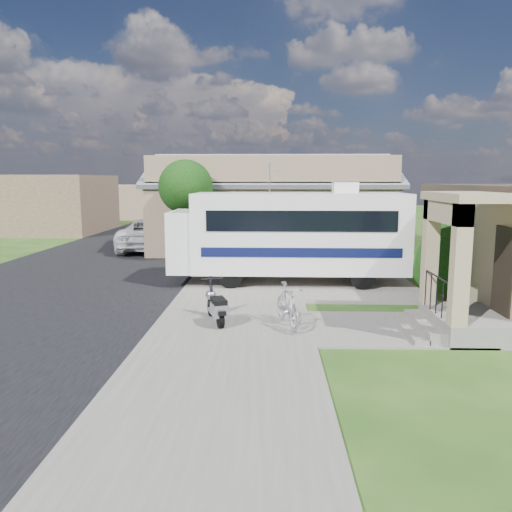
{
  "coord_description": "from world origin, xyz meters",
  "views": [
    {
      "loc": [
        -0.03,
        -13.1,
        3.7
      ],
      "look_at": [
        -0.5,
        2.5,
        1.3
      ],
      "focal_mm": 35.0,
      "sensor_mm": 36.0,
      "label": 1
    }
  ],
  "objects_px": {
    "shrub": "(450,260)",
    "van": "(179,222)",
    "bicycle": "(287,308)",
    "garden_hose": "(415,317)",
    "motorhome": "(290,233)",
    "scooter": "(216,307)",
    "pickup_truck": "(153,234)"
  },
  "relations": [
    {
      "from": "scooter",
      "to": "pickup_truck",
      "type": "xyz_separation_m",
      "value": [
        -4.88,
        13.75,
        0.35
      ]
    },
    {
      "from": "motorhome",
      "to": "pickup_truck",
      "type": "xyz_separation_m",
      "value": [
        -6.96,
        8.38,
        -0.98
      ]
    },
    {
      "from": "pickup_truck",
      "to": "garden_hose",
      "type": "bearing_deg",
      "value": 125.02
    },
    {
      "from": "shrub",
      "to": "garden_hose",
      "type": "bearing_deg",
      "value": -128.68
    },
    {
      "from": "motorhome",
      "to": "garden_hose",
      "type": "height_order",
      "value": "motorhome"
    },
    {
      "from": "motorhome",
      "to": "bicycle",
      "type": "bearing_deg",
      "value": -92.42
    },
    {
      "from": "shrub",
      "to": "bicycle",
      "type": "height_order",
      "value": "shrub"
    },
    {
      "from": "motorhome",
      "to": "bicycle",
      "type": "height_order",
      "value": "motorhome"
    },
    {
      "from": "pickup_truck",
      "to": "shrub",
      "type": "bearing_deg",
      "value": 133.42
    },
    {
      "from": "pickup_truck",
      "to": "motorhome",
      "type": "bearing_deg",
      "value": 127.25
    },
    {
      "from": "scooter",
      "to": "garden_hose",
      "type": "relative_size",
      "value": 3.93
    },
    {
      "from": "motorhome",
      "to": "van",
      "type": "relative_size",
      "value": 1.34
    },
    {
      "from": "shrub",
      "to": "garden_hose",
      "type": "relative_size",
      "value": 6.37
    },
    {
      "from": "motorhome",
      "to": "shrub",
      "type": "relative_size",
      "value": 3.16
    },
    {
      "from": "bicycle",
      "to": "garden_hose",
      "type": "height_order",
      "value": "bicycle"
    },
    {
      "from": "van",
      "to": "bicycle",
      "type": "bearing_deg",
      "value": -74.3
    },
    {
      "from": "scooter",
      "to": "motorhome",
      "type": "bearing_deg",
      "value": 50.7
    },
    {
      "from": "bicycle",
      "to": "van",
      "type": "height_order",
      "value": "van"
    },
    {
      "from": "shrub",
      "to": "pickup_truck",
      "type": "relative_size",
      "value": 0.43
    },
    {
      "from": "van",
      "to": "garden_hose",
      "type": "distance_m",
      "value": 22.79
    },
    {
      "from": "bicycle",
      "to": "garden_hose",
      "type": "xyz_separation_m",
      "value": [
        3.41,
        0.83,
        -0.45
      ]
    },
    {
      "from": "motorhome",
      "to": "van",
      "type": "distance_m",
      "value": 17.14
    },
    {
      "from": "motorhome",
      "to": "scooter",
      "type": "distance_m",
      "value": 5.91
    },
    {
      "from": "motorhome",
      "to": "bicycle",
      "type": "xyz_separation_m",
      "value": [
        -0.28,
        -5.62,
        -1.28
      ]
    },
    {
      "from": "shrub",
      "to": "pickup_truck",
      "type": "bearing_deg",
      "value": 135.87
    },
    {
      "from": "bicycle",
      "to": "garden_hose",
      "type": "relative_size",
      "value": 4.36
    },
    {
      "from": "shrub",
      "to": "van",
      "type": "height_order",
      "value": "shrub"
    },
    {
      "from": "motorhome",
      "to": "pickup_truck",
      "type": "distance_m",
      "value": 10.94
    },
    {
      "from": "scooter",
      "to": "van",
      "type": "xyz_separation_m",
      "value": [
        -4.79,
        21.05,
        0.41
      ]
    },
    {
      "from": "van",
      "to": "motorhome",
      "type": "bearing_deg",
      "value": -67.85
    },
    {
      "from": "shrub",
      "to": "bicycle",
      "type": "distance_m",
      "value": 5.69
    },
    {
      "from": "shrub",
      "to": "van",
      "type": "bearing_deg",
      "value": 121.81
    }
  ]
}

